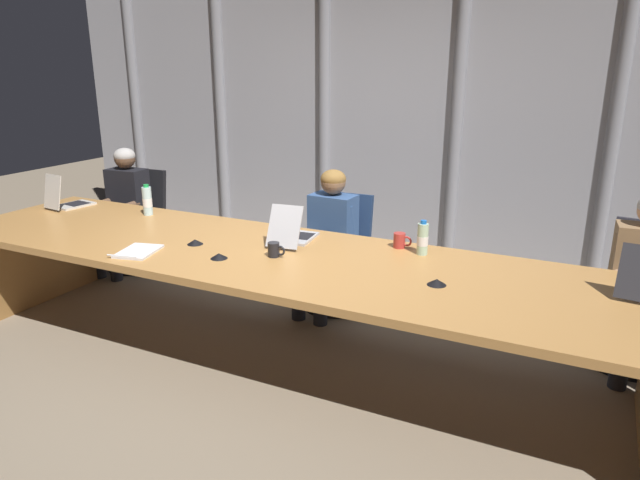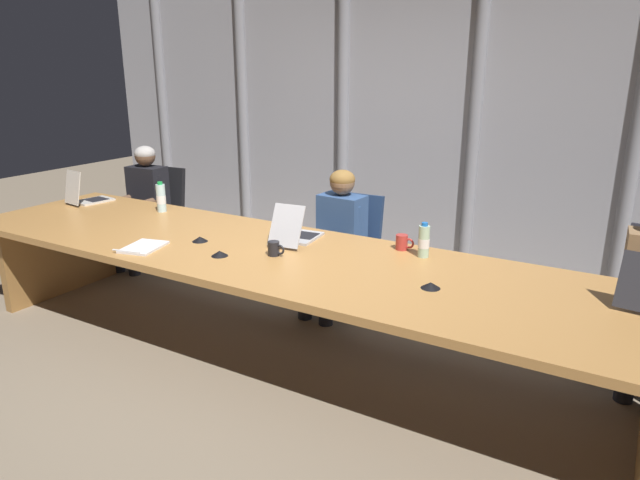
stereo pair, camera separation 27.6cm
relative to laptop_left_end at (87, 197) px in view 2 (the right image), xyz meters
name	(u,v)px [view 2 (the right image)]	position (x,y,z in m)	size (l,w,h in m)	color
ground_plane	(276,354)	(2.22, -0.30, -0.81)	(15.63, 15.63, 0.00)	#7F705B
conference_table	(273,270)	(2.22, -0.30, -0.19)	(5.06, 1.25, 0.76)	#B77F42
curtain_backdrop	(412,115)	(2.22, 2.07, 0.66)	(7.81, 0.17, 2.95)	#9999A0
laptop_left_end	(87,197)	(0.00, 0.00, 0.00)	(0.26, 0.39, 0.30)	beige
laptop_left_mid	(297,233)	(2.23, -0.02, 0.00)	(0.28, 0.47, 0.28)	#BCBCC1
office_chair_left_end	(158,228)	(0.05, 0.76, -0.47)	(0.60, 0.60, 0.94)	black
office_chair_left_mid	(348,265)	(2.24, 0.75, -0.48)	(0.60, 0.60, 0.91)	navy
person_left_end	(143,200)	(0.04, 0.60, -0.15)	(0.40, 0.56, 1.19)	black
person_left_mid	(336,233)	(2.21, 0.60, -0.16)	(0.39, 0.56, 1.15)	#335184
water_bottle_primary	(424,241)	(3.12, 0.11, 0.05)	(0.07, 0.07, 0.23)	#ADD1B2
water_bottle_secondary	(161,198)	(0.80, 0.11, 0.06)	(0.08, 0.08, 0.25)	silver
coffee_mug_near	(402,242)	(2.94, 0.18, -0.01)	(0.13, 0.08, 0.10)	#B2332D
coffee_mug_far	(274,249)	(2.28, -0.36, -0.01)	(0.12, 0.08, 0.09)	black
conference_mic_left_side	(220,253)	(1.98, -0.54, -0.04)	(0.11, 0.11, 0.04)	black
conference_mic_middle	(431,285)	(3.35, -0.38, -0.04)	(0.11, 0.11, 0.04)	black
conference_mic_right_side	(200,239)	(1.65, -0.37, -0.04)	(0.11, 0.11, 0.04)	black
spiral_notepad	(143,247)	(1.43, -0.68, -0.05)	(0.29, 0.35, 0.03)	silver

